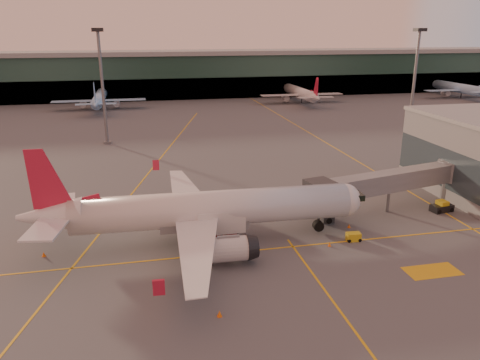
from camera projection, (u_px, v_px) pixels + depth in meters
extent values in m
plane|color=#4C4F54|center=(264.00, 271.00, 51.29)|extent=(600.00, 600.00, 0.00)
cube|color=gold|center=(253.00, 251.00, 55.94)|extent=(80.00, 0.25, 0.01)
cube|color=gold|center=(155.00, 165.00, 91.16)|extent=(31.30, 115.98, 0.01)
cube|color=gold|center=(306.00, 131.00, 122.44)|extent=(0.25, 160.00, 0.01)
cube|color=gold|center=(336.00, 305.00, 44.85)|extent=(0.25, 30.00, 0.01)
cube|color=gold|center=(432.00, 271.00, 51.18)|extent=(6.00, 3.00, 0.01)
cube|color=#19382D|center=(170.00, 76.00, 180.97)|extent=(400.00, 18.00, 16.00)
cube|color=gray|center=(169.00, 53.00, 178.27)|extent=(400.00, 20.00, 1.60)
cube|color=black|center=(172.00, 89.00, 174.28)|extent=(400.00, 1.00, 8.00)
cube|color=#2D3D47|center=(439.00, 165.00, 73.14)|extent=(0.30, 21.60, 6.00)
cylinder|color=slate|center=(103.00, 89.00, 104.86)|extent=(0.70, 0.70, 25.00)
cube|color=black|center=(97.00, 30.00, 100.97)|extent=(2.40, 2.40, 0.80)
cube|color=slate|center=(108.00, 142.00, 108.61)|extent=(1.60, 1.60, 0.50)
cylinder|color=slate|center=(414.00, 83.00, 116.18)|extent=(0.70, 0.70, 25.00)
cube|color=black|center=(420.00, 30.00, 112.29)|extent=(2.40, 2.40, 0.80)
cube|color=slate|center=(409.00, 132.00, 119.94)|extent=(1.60, 1.60, 0.50)
cylinder|color=silver|center=(213.00, 208.00, 57.29)|extent=(33.99, 5.57, 4.35)
sphere|color=silver|center=(344.00, 200.00, 60.12)|extent=(4.26, 4.26, 4.26)
cube|color=black|center=(353.00, 195.00, 60.16)|extent=(2.06, 2.89, 0.76)
cone|color=silver|center=(50.00, 216.00, 54.02)|extent=(7.58, 4.39, 4.13)
cube|color=silver|center=(47.00, 228.00, 50.57)|extent=(4.68, 7.52, 0.22)
cylinder|color=silver|center=(228.00, 249.00, 51.97)|extent=(4.64, 2.99, 2.83)
cylinder|color=black|center=(196.00, 245.00, 55.26)|extent=(2.01, 1.59, 1.96)
cylinder|color=black|center=(196.00, 240.00, 55.08)|extent=(0.39, 0.39, 1.20)
cube|color=silver|center=(60.00, 204.00, 57.54)|extent=(4.22, 7.34, 0.22)
cylinder|color=silver|center=(214.00, 207.00, 64.35)|extent=(4.64, 2.99, 2.83)
cylinder|color=black|center=(192.00, 226.00, 60.56)|extent=(2.01, 1.59, 1.96)
cylinder|color=black|center=(192.00, 222.00, 60.37)|extent=(0.39, 0.39, 1.20)
cube|color=slate|center=(204.00, 220.00, 57.52)|extent=(10.85, 3.86, 1.74)
cylinder|color=black|center=(318.00, 226.00, 60.60)|extent=(1.40, 0.92, 1.37)
cube|color=slate|center=(390.00, 181.00, 66.58)|extent=(24.53, 8.10, 2.70)
cube|color=#2D3035|center=(320.00, 192.00, 62.25)|extent=(4.08, 4.08, 3.00)
cube|color=#2D3035|center=(326.00, 212.00, 64.45)|extent=(1.60, 2.40, 2.40)
cylinder|color=black|center=(329.00, 221.00, 63.67)|extent=(0.80, 0.40, 0.80)
cylinder|color=black|center=(323.00, 215.00, 65.71)|extent=(0.80, 0.40, 0.80)
cylinder|color=slate|center=(388.00, 201.00, 67.50)|extent=(0.50, 0.50, 3.35)
cylinder|color=slate|center=(452.00, 170.00, 71.58)|extent=(4.40, 4.40, 3.00)
cylinder|color=slate|center=(449.00, 189.00, 72.49)|extent=(2.40, 2.40, 3.35)
cube|color=red|center=(223.00, 237.00, 57.68)|extent=(3.24, 2.44, 1.51)
cube|color=silver|center=(220.00, 220.00, 56.89)|extent=(5.85, 2.56, 2.81)
cylinder|color=black|center=(210.00, 245.00, 56.28)|extent=(0.91, 0.36, 0.90)
cylinder|color=black|center=(239.00, 242.00, 57.03)|extent=(0.91, 0.36, 0.90)
cube|color=gold|center=(353.00, 237.00, 58.42)|extent=(1.81, 1.16, 1.04)
cylinder|color=black|center=(349.00, 241.00, 58.01)|extent=(0.45, 0.25, 0.44)
cylinder|color=black|center=(360.00, 240.00, 58.20)|extent=(0.45, 0.25, 0.44)
cube|color=black|center=(442.00, 208.00, 67.93)|extent=(3.36, 2.12, 1.02)
cube|color=gold|center=(442.00, 203.00, 67.72)|extent=(1.50, 1.66, 0.83)
cylinder|color=black|center=(439.00, 212.00, 66.95)|extent=(0.68, 0.37, 0.65)
cylinder|color=black|center=(451.00, 210.00, 67.70)|extent=(0.68, 0.37, 0.65)
cone|color=orange|center=(349.00, 226.00, 62.33)|extent=(0.40, 0.40, 0.52)
cube|color=orange|center=(349.00, 228.00, 62.41)|extent=(0.35, 0.35, 0.03)
cone|color=orange|center=(44.00, 254.00, 54.40)|extent=(0.45, 0.45, 0.57)
cube|color=orange|center=(44.00, 256.00, 54.49)|extent=(0.39, 0.39, 0.03)
cone|color=orange|center=(220.00, 313.00, 43.00)|extent=(0.49, 0.49, 0.62)
cube|color=orange|center=(220.00, 316.00, 43.09)|extent=(0.42, 0.42, 0.03)
cone|color=orange|center=(191.00, 196.00, 73.36)|extent=(0.41, 0.41, 0.52)
cube|color=orange|center=(191.00, 198.00, 73.44)|extent=(0.35, 0.35, 0.03)
cone|color=orange|center=(330.00, 244.00, 57.02)|extent=(0.40, 0.40, 0.51)
cube|color=orange|center=(329.00, 246.00, 57.09)|extent=(0.34, 0.34, 0.03)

